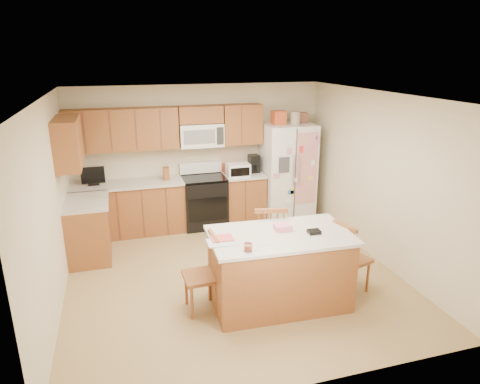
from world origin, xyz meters
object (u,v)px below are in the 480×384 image
object	(u,v)px
windsor_chair_back	(269,243)
windsor_chair_right	(350,259)
windsor_chair_left	(203,275)
island	(279,268)
refrigerator	(287,171)
stove	(204,201)

from	to	relation	value
windsor_chair_back	windsor_chair_right	world-z (taller)	windsor_chair_back
windsor_chair_left	windsor_chair_right	bearing A→B (deg)	-2.97
windsor_chair_right	windsor_chair_back	bearing A→B (deg)	144.32
island	windsor_chair_back	xyz separation A→B (m)	(0.10, 0.66, 0.03)
windsor_chair_left	windsor_chair_right	world-z (taller)	windsor_chair_left
island	windsor_chair_left	distance (m)	0.95
island	windsor_chair_left	bearing A→B (deg)	172.87
windsor_chair_left	windsor_chair_right	xyz separation A→B (m)	(1.94, -0.10, -0.00)
refrigerator	windsor_chair_back	size ratio (longest dim) A/B	1.90
stove	island	bearing A→B (deg)	-82.32
windsor_chair_right	stove	bearing A→B (deg)	116.48
refrigerator	windsor_chair_left	world-z (taller)	refrigerator
stove	refrigerator	xyz separation A→B (m)	(1.57, -0.06, 0.45)
windsor_chair_back	windsor_chair_right	xyz separation A→B (m)	(0.89, -0.64, -0.05)
windsor_chair_left	windsor_chair_back	xyz separation A→B (m)	(1.05, 0.54, 0.05)
windsor_chair_back	refrigerator	bearing A→B (deg)	61.91
island	windsor_chair_back	world-z (taller)	windsor_chair_back
windsor_chair_back	stove	bearing A→B (deg)	102.76
island	windsor_chair_left	world-z (taller)	island
stove	windsor_chair_back	size ratio (longest dim) A/B	1.05
stove	refrigerator	size ratio (longest dim) A/B	0.55
stove	windsor_chair_left	world-z (taller)	stove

